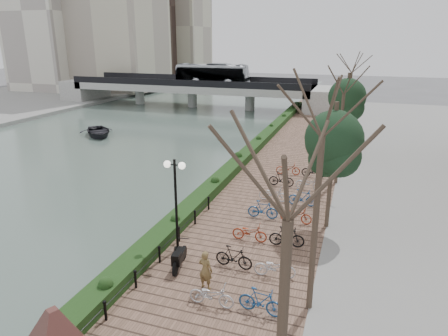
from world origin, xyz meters
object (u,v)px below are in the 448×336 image
at_px(motorcycle, 180,256).
at_px(boat, 98,131).
at_px(lamppost, 175,185).
at_px(pedestrian, 205,270).

height_order(motorcycle, boat, motorcycle).
xyz_separation_m(lamppost, pedestrian, (2.31, -2.37, -2.39)).
bearing_deg(motorcycle, pedestrian, -42.47).
xyz_separation_m(lamppost, boat, (-18.56, 19.84, -3.17)).
bearing_deg(lamppost, motorcycle, -61.39).
distance_m(lamppost, boat, 27.35).
bearing_deg(motorcycle, lamppost, 109.62).
bearing_deg(motorcycle, boat, 123.34).
relative_size(lamppost, motorcycle, 2.65).
xyz_separation_m(motorcycle, pedestrian, (1.60, -1.06, 0.29)).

